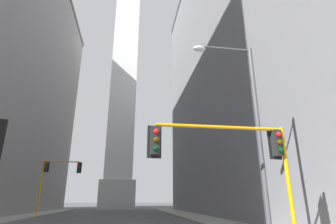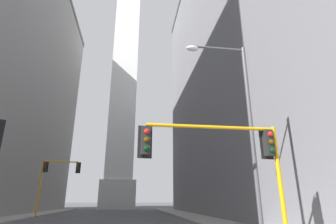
{
  "view_description": "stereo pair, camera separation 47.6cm",
  "coord_description": "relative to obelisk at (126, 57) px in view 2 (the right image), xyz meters",
  "views": [
    {
      "loc": [
        1.84,
        -0.42,
        1.89
      ],
      "look_at": [
        9.38,
        48.82,
        18.64
      ],
      "focal_mm": 28.0,
      "sensor_mm": 36.0,
      "label": 1
    },
    {
      "loc": [
        2.31,
        -0.49,
        1.89
      ],
      "look_at": [
        9.38,
        48.82,
        18.64
      ],
      "focal_mm": 28.0,
      "sensor_mm": 36.0,
      "label": 2
    }
  ],
  "objects": [
    {
      "name": "traffic_light_near_right",
      "position": [
        6.29,
        -49.69,
        -32.89
      ],
      "size": [
        5.98,
        0.52,
        4.87
      ],
      "color": "orange",
      "rests_on": "ground_plane"
    },
    {
      "name": "obelisk",
      "position": [
        0.0,
        0.0,
        0.0
      ],
      "size": [
        7.49,
        7.49,
        76.18
      ],
      "color": "silver",
      "rests_on": "ground_plane"
    },
    {
      "name": "building_right",
      "position": [
        23.83,
        -29.64,
        -15.21
      ],
      "size": [
        25.22,
        51.12,
        42.82
      ],
      "color": "slate",
      "rests_on": "ground_plane"
    },
    {
      "name": "street_lamp",
      "position": [
        7.47,
        -48.56,
        -30.89
      ],
      "size": [
        3.15,
        0.36,
        9.48
      ],
      "color": "#4C4C51",
      "rests_on": "ground_plane"
    },
    {
      "name": "sidewalk_right",
      "position": [
        10.5,
        -37.96,
        -36.55
      ],
      "size": [
        5.0,
        71.36,
        0.15
      ],
      "primitive_type": "cube",
      "color": "gray",
      "rests_on": "ground_plane"
    },
    {
      "name": "traffic_light_mid_left",
      "position": [
        -6.73,
        -25.88,
        -31.74
      ],
      "size": [
        4.63,
        0.52,
        6.44
      ],
      "color": "orange",
      "rests_on": "ground_plane"
    }
  ]
}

